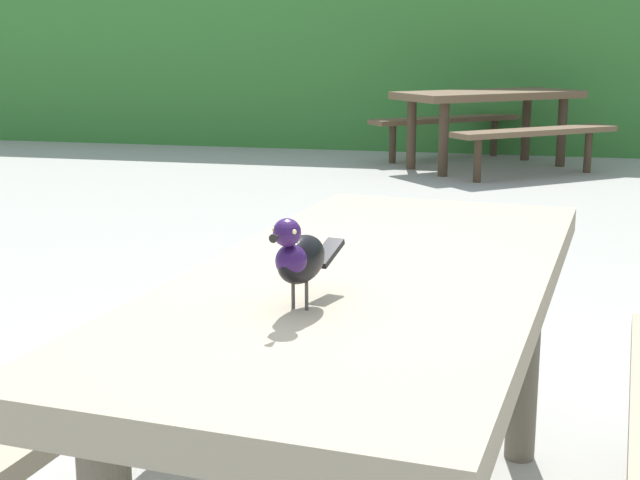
# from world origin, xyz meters

# --- Properties ---
(hedge_wall) EXTENTS (28.00, 1.72, 2.08)m
(hedge_wall) POSITION_xyz_m (0.00, 9.13, 1.04)
(hedge_wall) COLOR #387A33
(hedge_wall) RESTS_ON ground
(picnic_table_foreground) EXTENTS (1.84, 1.87, 0.74)m
(picnic_table_foreground) POSITION_xyz_m (0.00, 0.21, 0.56)
(picnic_table_foreground) COLOR gray
(picnic_table_foreground) RESTS_ON ground
(bird_grackle) EXTENTS (0.10, 0.29, 0.18)m
(bird_grackle) POSITION_xyz_m (-0.08, -0.14, 0.84)
(bird_grackle) COLOR black
(bird_grackle) RESTS_ON picnic_table_foreground
(picnic_table_mid_left) EXTENTS (2.39, 2.39, 0.74)m
(picnic_table_mid_left) POSITION_xyz_m (-0.13, 7.21, 0.56)
(picnic_table_mid_left) COLOR brown
(picnic_table_mid_left) RESTS_ON ground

